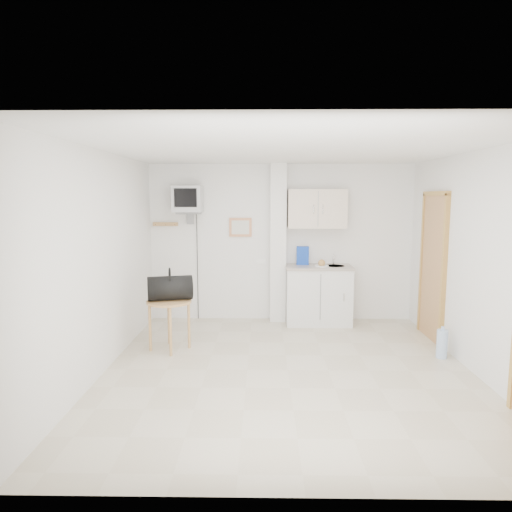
{
  "coord_description": "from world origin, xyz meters",
  "views": [
    {
      "loc": [
        -0.29,
        -5.05,
        1.99
      ],
      "look_at": [
        -0.38,
        0.6,
        1.25
      ],
      "focal_mm": 32.0,
      "sensor_mm": 36.0,
      "label": 1
    }
  ],
  "objects_px": {
    "round_table": "(169,308)",
    "water_bottle": "(442,344)",
    "duffel_bag": "(170,288)",
    "crt_television": "(188,200)"
  },
  "relations": [
    {
      "from": "water_bottle",
      "to": "crt_television",
      "type": "bearing_deg",
      "value": 154.93
    },
    {
      "from": "water_bottle",
      "to": "duffel_bag",
      "type": "bearing_deg",
      "value": 175.2
    },
    {
      "from": "crt_television",
      "to": "water_bottle",
      "type": "bearing_deg",
      "value": -25.07
    },
    {
      "from": "round_table",
      "to": "water_bottle",
      "type": "xyz_separation_m",
      "value": [
        3.43,
        -0.26,
        -0.38
      ]
    },
    {
      "from": "round_table",
      "to": "water_bottle",
      "type": "relative_size",
      "value": 1.65
    },
    {
      "from": "round_table",
      "to": "water_bottle",
      "type": "bearing_deg",
      "value": -4.27
    },
    {
      "from": "duffel_bag",
      "to": "water_bottle",
      "type": "bearing_deg",
      "value": -19.54
    },
    {
      "from": "round_table",
      "to": "water_bottle",
      "type": "height_order",
      "value": "round_table"
    },
    {
      "from": "crt_television",
      "to": "water_bottle",
      "type": "height_order",
      "value": "crt_television"
    },
    {
      "from": "crt_television",
      "to": "round_table",
      "type": "xyz_separation_m",
      "value": [
        -0.05,
        -1.33,
        -1.37
      ]
    }
  ]
}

